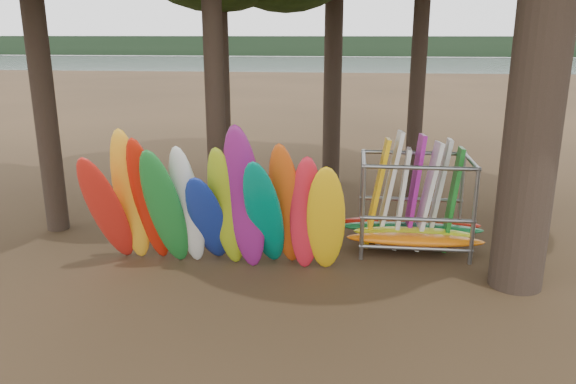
# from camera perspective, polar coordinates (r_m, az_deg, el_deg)

# --- Properties ---
(ground) EXTENTS (120.00, 120.00, 0.00)m
(ground) POSITION_cam_1_polar(r_m,az_deg,el_deg) (11.23, -0.42, -9.00)
(ground) COLOR #47331E
(ground) RESTS_ON ground
(lake) EXTENTS (160.00, 160.00, 0.00)m
(lake) POSITION_cam_1_polar(r_m,az_deg,el_deg) (70.28, 5.69, 11.97)
(lake) COLOR gray
(lake) RESTS_ON ground
(far_shore) EXTENTS (160.00, 4.00, 4.00)m
(far_shore) POSITION_cam_1_polar(r_m,az_deg,el_deg) (120.15, 6.20, 14.52)
(far_shore) COLOR black
(far_shore) RESTS_ON ground
(kayak_row) EXTENTS (5.14, 2.08, 3.27)m
(kayak_row) POSITION_cam_1_polar(r_m,az_deg,el_deg) (11.22, -7.31, -1.74)
(kayak_row) COLOR red
(kayak_row) RESTS_ON ground
(storage_rack) EXTENTS (3.24, 1.64, 2.66)m
(storage_rack) POSITION_cam_1_polar(r_m,az_deg,el_deg) (12.82, 12.66, -1.54)
(storage_rack) COLOR gray
(storage_rack) RESTS_ON ground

